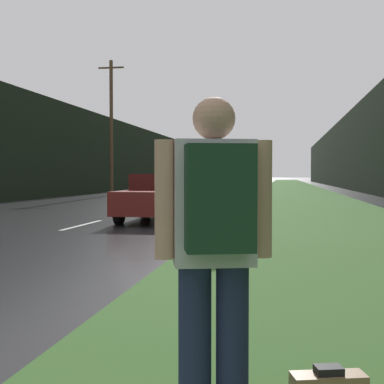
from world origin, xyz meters
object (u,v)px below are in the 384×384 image
at_px(hitchhiker_with_backpack, 215,243).
at_px(car_passing_far, 214,187).
at_px(stop_sign, 219,153).
at_px(car_passing_near, 162,197).
at_px(delivery_truck, 231,173).

relative_size(hitchhiker_with_backpack, car_passing_far, 0.38).
xyz_separation_m(stop_sign, hitchhiker_with_backpack, (1.15, -9.86, -0.89)).
bearing_deg(car_passing_near, hitchhiker_with_backpack, 104.00).
height_order(car_passing_near, delivery_truck, delivery_truck).
bearing_deg(car_passing_near, delivery_truck, -86.58).
bearing_deg(car_passing_far, stop_sign, 97.64).
distance_m(hitchhiker_with_backpack, car_passing_far, 26.26).
distance_m(stop_sign, car_passing_near, 4.26).
relative_size(car_passing_far, delivery_truck, 0.62).
distance_m(hitchhiker_with_backpack, car_passing_near, 13.73).
height_order(stop_sign, car_passing_near, stop_sign).
xyz_separation_m(stop_sign, delivery_truck, (-5.86, 65.18, -0.22)).
bearing_deg(stop_sign, car_passing_far, 97.64).
height_order(car_passing_far, delivery_truck, delivery_truck).
distance_m(stop_sign, delivery_truck, 65.44).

